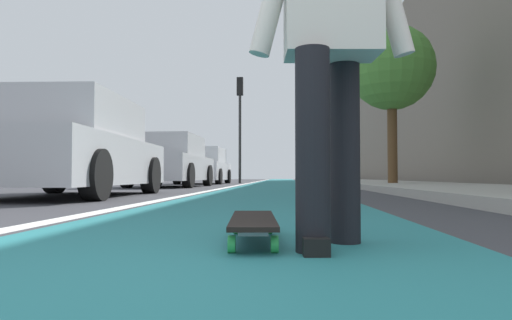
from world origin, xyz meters
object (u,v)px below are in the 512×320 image
at_px(skater_person, 331,30).
at_px(parked_car_mid, 171,162).
at_px(parked_car_near, 71,149).
at_px(street_tree_mid, 392,69).
at_px(parked_car_far, 204,167).
at_px(skateboard, 253,222).
at_px(traffic_light, 240,111).

xyz_separation_m(skater_person, parked_car_mid, (11.34, 3.50, -0.22)).
distance_m(parked_car_near, street_tree_mid, 9.04).
bearing_deg(parked_car_near, street_tree_mid, -45.56).
xyz_separation_m(parked_car_mid, parked_car_far, (5.55, -0.01, -0.02)).
distance_m(skateboard, skater_person, 0.92).
height_order(parked_car_far, traffic_light, traffic_light).
bearing_deg(skater_person, parked_car_mid, 17.15).
xyz_separation_m(skater_person, street_tree_mid, (10.89, -2.76, 2.34)).
bearing_deg(parked_car_far, skater_person, -168.31).
height_order(skateboard, traffic_light, traffic_light).
relative_size(skater_person, traffic_light, 0.35).
distance_m(parked_car_far, traffic_light, 3.33).
bearing_deg(street_tree_mid, skateboard, 163.86).
relative_size(skater_person, parked_car_near, 0.39).
height_order(skateboard, parked_car_near, parked_car_near).
relative_size(skater_person, street_tree_mid, 0.37).
bearing_deg(parked_car_mid, skater_person, -162.85).
distance_m(parked_car_near, parked_car_far, 12.07).
bearing_deg(parked_car_near, parked_car_far, 0.33).
height_order(parked_car_mid, parked_car_far, parked_car_mid).
relative_size(skateboard, street_tree_mid, 0.19).
xyz_separation_m(skater_person, parked_car_near, (4.82, 3.43, -0.22)).
height_order(skater_person, parked_car_near, skater_person).
height_order(skater_person, street_tree_mid, street_tree_mid).
height_order(skater_person, parked_car_mid, skater_person).
distance_m(skateboard, parked_car_far, 17.05).
distance_m(parked_car_mid, parked_car_far, 5.55).
relative_size(skateboard, parked_car_far, 0.20).
xyz_separation_m(parked_car_mid, street_tree_mid, (-0.45, -6.26, 2.55)).
bearing_deg(traffic_light, parked_car_mid, 169.57).
height_order(parked_car_far, street_tree_mid, street_tree_mid).
bearing_deg(skateboard, street_tree_mid, -16.14).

